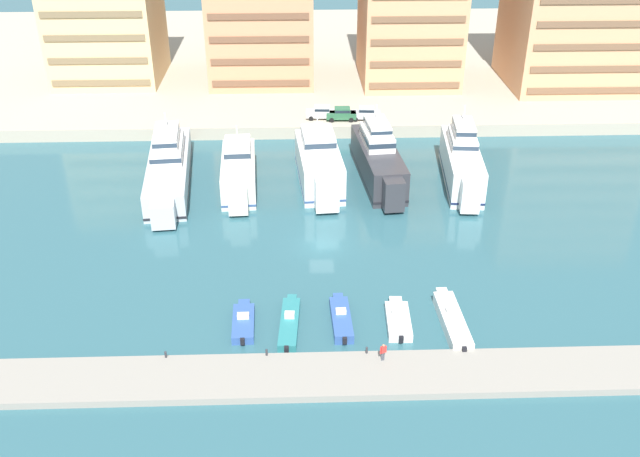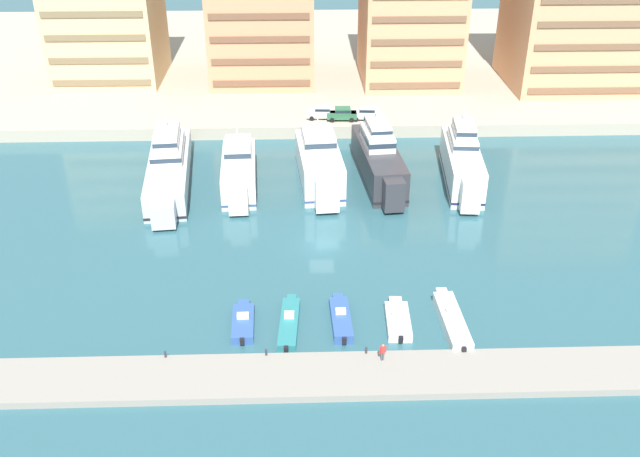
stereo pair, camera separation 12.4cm
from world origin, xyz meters
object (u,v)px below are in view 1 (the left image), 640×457
(yacht_white_mid_left, at_px, (319,164))
(motorboat_blue_far_left, at_px, (243,322))
(yacht_charcoal_center_left, at_px, (378,159))
(motorboat_blue_mid_left, at_px, (341,319))
(yacht_ivory_left, at_px, (239,171))
(car_green_left, at_px, (342,113))
(yacht_white_center, at_px, (462,161))
(car_silver_mid_left, at_px, (366,113))
(motorboat_teal_left, at_px, (289,323))
(pedestrian_near_edge, at_px, (383,351))
(motorboat_white_center_left, at_px, (398,320))
(yacht_silver_far_left, at_px, (168,166))
(motorboat_white_center, at_px, (452,320))
(car_white_far_left, at_px, (321,112))

(yacht_white_mid_left, relative_size, motorboat_blue_far_left, 2.71)
(yacht_charcoal_center_left, distance_m, motorboat_blue_mid_left, 29.16)
(yacht_ivory_left, xyz_separation_m, car_green_left, (13.11, 17.26, 0.51))
(yacht_ivory_left, relative_size, yacht_white_center, 0.85)
(motorboat_blue_mid_left, bearing_deg, car_silver_mid_left, 82.24)
(motorboat_teal_left, bearing_deg, yacht_white_center, 53.69)
(pedestrian_near_edge, bearing_deg, yacht_ivory_left, 112.53)
(yacht_ivory_left, xyz_separation_m, yacht_charcoal_center_left, (16.61, 1.78, 0.45))
(motorboat_white_center_left, bearing_deg, car_silver_mid_left, 88.59)
(yacht_silver_far_left, distance_m, motorboat_blue_mid_left, 34.01)
(motorboat_teal_left, relative_size, car_green_left, 1.87)
(yacht_white_mid_left, relative_size, motorboat_white_center, 1.86)
(yacht_white_mid_left, height_order, yacht_charcoal_center_left, yacht_charcoal_center_left)
(yacht_white_center, relative_size, car_white_far_left, 4.23)
(yacht_silver_far_left, relative_size, car_white_far_left, 5.56)
(yacht_silver_far_left, relative_size, motorboat_blue_far_left, 3.89)
(car_silver_mid_left, xyz_separation_m, pedestrian_near_edge, (-3.04, -49.76, -1.14))
(yacht_white_mid_left, bearing_deg, motorboat_white_center, -69.58)
(motorboat_blue_far_left, relative_size, car_white_far_left, 1.43)
(yacht_charcoal_center_left, height_order, car_white_far_left, yacht_charcoal_center_left)
(yacht_white_mid_left, bearing_deg, yacht_white_center, 0.05)
(yacht_white_center, bearing_deg, motorboat_white_center, -103.02)
(yacht_white_center, bearing_deg, yacht_ivory_left, -178.34)
(motorboat_teal_left, height_order, car_silver_mid_left, car_silver_mid_left)
(yacht_charcoal_center_left, relative_size, yacht_white_center, 1.04)
(car_white_far_left, xyz_separation_m, car_silver_mid_left, (6.15, -0.59, 0.00))
(yacht_charcoal_center_left, xyz_separation_m, motorboat_white_center_left, (-1.21, -28.69, -2.22))
(yacht_charcoal_center_left, bearing_deg, yacht_white_center, -5.84)
(yacht_white_center, height_order, motorboat_white_center, yacht_white_center)
(yacht_ivory_left, relative_size, pedestrian_near_edge, 9.51)
(yacht_charcoal_center_left, bearing_deg, motorboat_blue_mid_left, -102.16)
(yacht_silver_far_left, distance_m, yacht_white_center, 34.90)
(yacht_silver_far_left, xyz_separation_m, yacht_charcoal_center_left, (25.03, 0.21, 0.43))
(motorboat_blue_mid_left, bearing_deg, motorboat_teal_left, -174.93)
(yacht_white_mid_left, relative_size, motorboat_teal_left, 2.09)
(yacht_white_mid_left, bearing_deg, pedestrian_near_edge, -83.21)
(motorboat_white_center_left, relative_size, car_green_left, 1.48)
(motorboat_blue_far_left, xyz_separation_m, car_green_left, (11.03, 44.08, 2.29))
(yacht_white_mid_left, distance_m, car_silver_mid_left, 18.01)
(yacht_ivory_left, xyz_separation_m, motorboat_blue_far_left, (2.08, -26.82, -1.78))
(motorboat_white_center, bearing_deg, motorboat_teal_left, 178.69)
(car_green_left, bearing_deg, yacht_charcoal_center_left, -77.27)
(motorboat_teal_left, distance_m, pedestrian_near_edge, 9.23)
(yacht_white_mid_left, relative_size, car_green_left, 3.92)
(motorboat_teal_left, height_order, motorboat_white_center, motorboat_white_center)
(yacht_silver_far_left, height_order, car_green_left, yacht_silver_far_left)
(yacht_silver_far_left, height_order, motorboat_white_center_left, yacht_silver_far_left)
(yacht_charcoal_center_left, height_order, motorboat_teal_left, yacht_charcoal_center_left)
(motorboat_blue_far_left, bearing_deg, yacht_white_center, 48.52)
(yacht_silver_far_left, distance_m, motorboat_white_center, 40.56)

